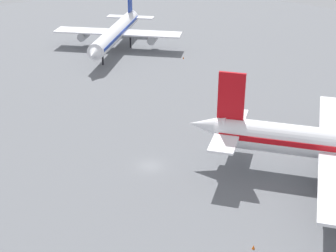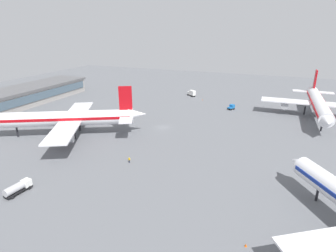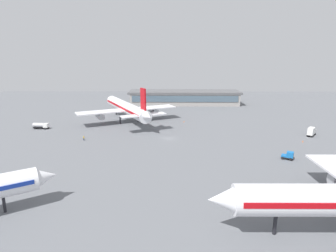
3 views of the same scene
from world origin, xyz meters
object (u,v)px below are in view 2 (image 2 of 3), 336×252
Objects in this scene: safety_cone_mid_apron at (112,114)px; catering_truck at (192,93)px; fuel_truck at (18,188)px; safety_cone_near_gate at (202,100)px; airplane_taxiing at (318,103)px; ground_crew_worker at (129,160)px; baggage_tug at (231,107)px; airplane_at_gate at (67,118)px; safety_cone_far_side at (246,245)px.

catering_truck is at bearing 154.89° from safety_cone_mid_apron.
fuel_truck is 101.77m from safety_cone_near_gate.
safety_cone_near_gate is (6.71, 8.09, -1.40)m from catering_truck.
airplane_taxiing reaches higher than safety_cone_near_gate.
ground_crew_worker is 77.34m from safety_cone_near_gate.
baggage_tug is 2.23× the size of ground_crew_worker.
catering_truck is 84.36m from ground_crew_worker.
safety_cone_near_gate is 1.00× the size of safety_cone_mid_apron.
airplane_at_gate is at bearing 110.07° from catering_truck.
safety_cone_far_side is (97.70, 33.93, 0.00)m from safety_cone_near_gate.
baggage_tug is 31.46m from catering_truck.
safety_cone_near_gate is (-11.21, -52.84, -6.03)m from airplane_taxiing.
airplane_taxiing is at bearing 78.02° from safety_cone_near_gate.
safety_cone_mid_apron is at bearing -36.74° from safety_cone_near_gate.
safety_cone_mid_apron is (-26.25, 1.37, -6.00)m from airplane_at_gate.
catering_truck is at bearing -158.08° from safety_cone_far_side.
baggage_tug is at bearing 120.99° from safety_cone_mid_apron.
airplane_taxiing is 95.13× the size of safety_cone_far_side.
airplane_taxiing is 85.32m from ground_crew_worker.
safety_cone_near_gate and safety_cone_far_side have the same top height.
safety_cone_near_gate is (-11.98, -17.22, -0.86)m from baggage_tug.
airplane_taxiing is (-55.49, 84.41, 0.02)m from airplane_at_gate.
baggage_tug is at bearing -168.97° from safety_cone_far_side.
ground_crew_worker is (10.63, 30.76, -5.45)m from airplane_at_gate.
safety_cone_near_gate is at bearing -0.18° from ground_crew_worker.
baggage_tug is (-88.31, 34.51, -0.23)m from fuel_truck.
airplane_taxiing is 88.74m from safety_cone_far_side.
fuel_truck is at bearing 144.73° from ground_crew_worker.
safety_cone_mid_apron and safety_cone_far_side have the same top height.
airplane_taxiing reaches higher than catering_truck.
safety_cone_mid_apron is (-59.83, -12.90, -1.09)m from fuel_truck.
ground_crew_worker is 47.16m from safety_cone_mid_apron.
airplane_taxiing is 36.00m from baggage_tug.
airplane_taxiing is 54.35m from safety_cone_near_gate.
catering_truck reaches higher than safety_cone_near_gate.
airplane_taxiing is 10.21× the size of catering_truck.
safety_cone_far_side is at bearing 48.24° from safety_cone_mid_apron.
airplane_at_gate is 101.02m from airplane_taxiing.
airplane_at_gate is 26.96m from safety_cone_mid_apron.
safety_cone_mid_apron is (29.24, -83.04, -6.03)m from airplane_taxiing.
baggage_tug is 55.32m from safety_cone_mid_apron.
ground_crew_worker is at bearing -166.73° from baggage_tug.
airplane_at_gate reaches higher than safety_cone_mid_apron.
safety_cone_far_side is at bearing 149.73° from catering_truck.
ground_crew_worker is (66.12, -53.65, -5.48)m from airplane_taxiing.
baggage_tug is 6.20× the size of safety_cone_far_side.
airplane_taxiing is at bearing -60.08° from baggage_tug.
fuel_truck is 1.73× the size of baggage_tug.
fuel_truck is (89.08, -70.13, -4.94)m from airplane_taxiing.
safety_cone_mid_apron is (47.16, -22.11, -1.40)m from catering_truck.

